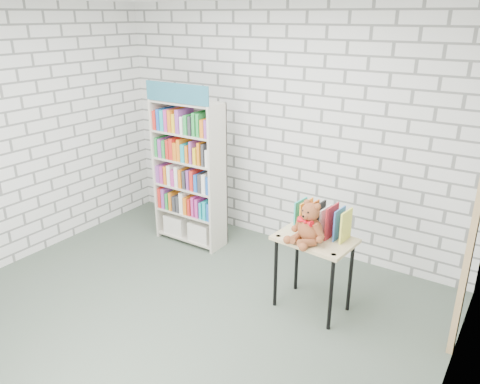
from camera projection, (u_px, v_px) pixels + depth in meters
The scene contains 7 objects.
ground at pixel (176, 318), 4.36m from camera, with size 4.50×4.50×0.00m, color #475447.
room_shell at pixel (165, 131), 3.73m from camera, with size 4.52×4.02×2.81m.
bookshelf at pixel (189, 172), 5.56m from camera, with size 0.87×0.34×1.96m.
display_table at pixel (314, 248), 4.30m from camera, with size 0.74×0.54×0.75m.
table_books at pixel (322, 219), 4.29m from camera, with size 0.50×0.26×0.29m.
teddy_bear at pixel (308, 226), 4.14m from camera, with size 0.35×0.34×0.38m.
door_trim at pixel (472, 239), 3.58m from camera, with size 0.05×0.12×2.10m, color tan.
Camera 1 is at (2.51, -2.72, 2.67)m, focal length 35.00 mm.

